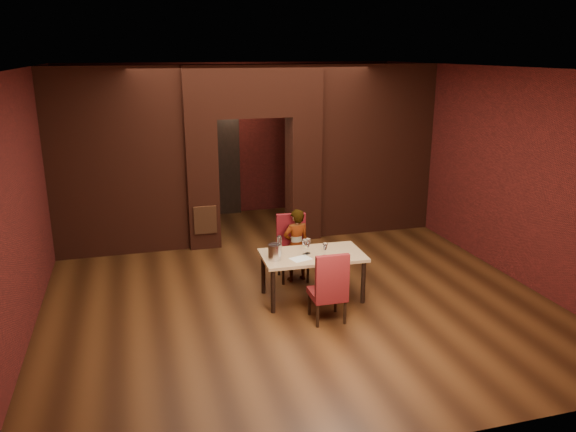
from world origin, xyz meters
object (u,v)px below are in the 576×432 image
object	(u,v)px
potted_plant	(324,259)
wine_glass_a	(305,247)
wine_bucket	(275,252)
wine_glass_c	(325,250)
dining_table	(312,276)
chair_far	(293,248)
person_seated	(296,245)
chair_near	(327,285)
wine_glass_b	(308,246)
water_bottle	(279,245)

from	to	relation	value
potted_plant	wine_glass_a	bearing A→B (deg)	-123.23
wine_glass_a	wine_bucket	size ratio (longest dim) A/B	0.98
wine_glass_a	wine_glass_c	size ratio (longest dim) A/B	1.18
dining_table	chair_far	xyz separation A→B (m)	(-0.07, 0.75, 0.16)
person_seated	potted_plant	xyz separation A→B (m)	(0.54, 0.24, -0.37)
chair_near	wine_glass_a	xyz separation A→B (m)	(-0.09, 0.70, 0.30)
person_seated	potted_plant	size ratio (longest dim) A/B	2.77
dining_table	wine_glass_b	size ratio (longest dim) A/B	6.66
person_seated	potted_plant	distance (m)	0.69
wine_glass_a	dining_table	bearing A→B (deg)	-1.99
wine_glass_c	potted_plant	xyz separation A→B (m)	(0.36, 1.06, -0.56)
chair_far	water_bottle	distance (m)	0.79
chair_far	potted_plant	distance (m)	0.67
wine_bucket	water_bottle	xyz separation A→B (m)	(0.12, 0.20, 0.03)
wine_bucket	dining_table	bearing A→B (deg)	7.55
dining_table	wine_glass_b	bearing A→B (deg)	152.56
person_seated	wine_bucket	distance (m)	0.97
chair_near	person_seated	xyz separation A→B (m)	(-0.01, 1.39, 0.09)
wine_glass_a	wine_glass_b	xyz separation A→B (m)	(0.05, 0.03, -0.00)
person_seated	wine_glass_a	world-z (taller)	person_seated
chair_near	wine_glass_c	xyz separation A→B (m)	(0.17, 0.57, 0.28)
dining_table	wine_glass_c	world-z (taller)	wine_glass_c
chair_near	wine_bucket	size ratio (longest dim) A/B	4.39
wine_glass_c	wine_glass_b	bearing A→B (deg)	142.62
wine_bucket	potted_plant	distance (m)	1.59
wine_bucket	potted_plant	bearing A→B (deg)	43.36
person_seated	water_bottle	xyz separation A→B (m)	(-0.42, -0.57, 0.24)
wine_glass_a	water_bottle	size ratio (longest dim) A/B	0.79
wine_glass_b	wine_bucket	bearing A→B (deg)	-167.91
chair_far	chair_near	size ratio (longest dim) A/B	1.03
dining_table	potted_plant	world-z (taller)	dining_table
chair_near	person_seated	bearing A→B (deg)	-88.39
wine_glass_b	wine_glass_a	bearing A→B (deg)	-148.77
dining_table	wine_glass_a	distance (m)	0.46
chair_far	wine_glass_c	xyz separation A→B (m)	(0.21, -0.87, 0.26)
chair_near	water_bottle	world-z (taller)	chair_near
chair_far	wine_bucket	distance (m)	1.01
potted_plant	wine_bucket	bearing A→B (deg)	-136.64
wine_glass_a	wine_bucket	world-z (taller)	wine_bucket
chair_near	water_bottle	distance (m)	0.98
person_seated	wine_glass_c	xyz separation A→B (m)	(0.18, -0.82, 0.19)
chair_far	wine_glass_b	world-z (taller)	chair_far
water_bottle	wine_glass_a	bearing A→B (deg)	-19.96
wine_glass_c	water_bottle	world-z (taller)	water_bottle
wine_glass_c	potted_plant	world-z (taller)	wine_glass_c
water_bottle	potted_plant	world-z (taller)	water_bottle
wine_glass_b	wine_glass_c	bearing A→B (deg)	-37.38
dining_table	wine_glass_a	xyz separation A→B (m)	(-0.11, 0.00, 0.45)
wine_glass_b	wine_bucket	distance (m)	0.52
water_bottle	wine_glass_c	bearing A→B (deg)	-22.78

